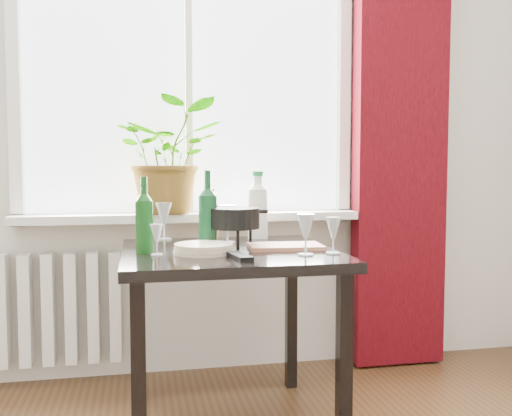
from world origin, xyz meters
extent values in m
cube|color=white|center=(0.00, 2.22, 1.60)|extent=(1.72, 0.08, 1.62)
cube|color=silver|center=(0.00, 2.15, 0.82)|extent=(1.72, 0.20, 0.04)
cube|color=#39050A|center=(1.12, 2.12, 1.30)|extent=(0.50, 0.12, 2.56)
cube|color=white|center=(-0.75, 2.18, 0.38)|extent=(0.80, 0.10, 0.55)
cube|color=black|center=(0.10, 1.55, 0.72)|extent=(0.85, 0.85, 0.04)
cube|color=black|center=(-0.27, 1.19, 0.35)|extent=(0.05, 0.05, 0.70)
cube|color=black|center=(-0.27, 1.92, 0.35)|extent=(0.05, 0.05, 0.70)
cube|color=black|center=(0.46, 1.19, 0.35)|extent=(0.05, 0.05, 0.70)
cube|color=black|center=(0.46, 1.92, 0.35)|extent=(0.05, 0.05, 0.70)
imported|color=#2B8022|center=(-0.10, 2.14, 1.13)|extent=(0.51, 0.44, 0.57)
cylinder|color=beige|center=(-0.01, 1.46, 0.76)|extent=(0.25, 0.25, 0.04)
cube|color=black|center=(0.10, 1.30, 0.75)|extent=(0.08, 0.18, 0.02)
cube|color=#AF6E4F|center=(0.34, 1.53, 0.75)|extent=(0.31, 0.21, 0.02)
camera|label=1|loc=(-0.26, -0.73, 1.07)|focal=40.00mm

